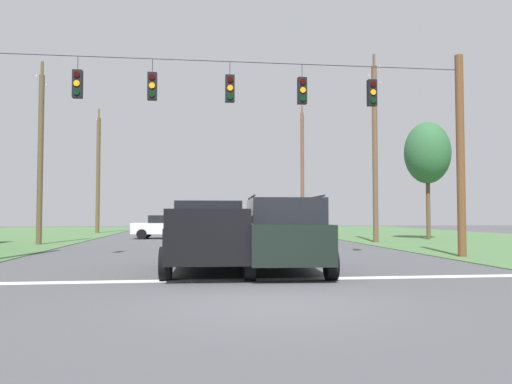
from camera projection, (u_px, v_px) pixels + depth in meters
ground_plane at (267, 303)px, 8.93m from camera, size 120.00×120.00×0.00m
stop_bar_stripe at (248, 280)px, 12.09m from camera, size 14.40×0.45×0.01m
lane_dash_0 at (231, 258)px, 18.04m from camera, size 2.50×0.15×0.01m
lane_dash_1 at (220, 245)px, 25.54m from camera, size 2.50×0.15×0.01m
lane_dash_2 at (214, 238)px, 33.41m from camera, size 2.50×0.15×0.01m
lane_dash_3 at (211, 235)px, 39.19m from camera, size 2.50×0.15×0.01m
lane_dash_4 at (210, 232)px, 43.90m from camera, size 2.50×0.15×0.01m
overhead_signal_span at (234, 137)px, 17.60m from camera, size 17.03×0.31×7.51m
pickup_truck at (208, 236)px, 14.01m from camera, size 2.42×5.46×1.95m
suv_black at (283, 233)px, 13.59m from camera, size 2.42×4.90×2.05m
distant_car_crossing_white at (166, 226)px, 32.73m from camera, size 4.42×2.28×1.52m
distant_car_oncoming at (231, 229)px, 26.74m from camera, size 2.04×4.31×1.52m
utility_pole_mid_right at (375, 148)px, 28.24m from camera, size 0.29×1.94×10.65m
utility_pole_far_right at (302, 171)px, 45.58m from camera, size 0.32×1.78×11.50m
utility_pole_mid_left at (40, 156)px, 26.08m from camera, size 0.28×1.87×9.57m
utility_pole_far_left at (98, 174)px, 42.47m from camera, size 0.33×1.95×10.53m
tree_roadside_far_right at (427, 153)px, 31.51m from camera, size 2.84×2.84×7.37m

